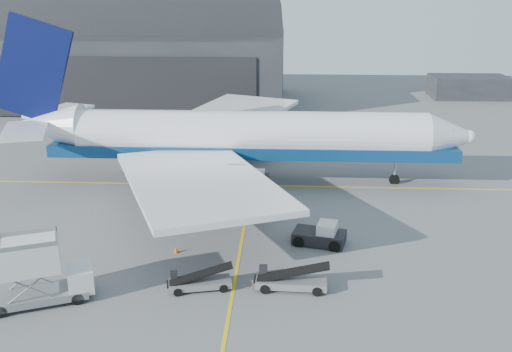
# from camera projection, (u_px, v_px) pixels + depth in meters

# --- Properties ---
(ground) EXTENTS (200.00, 200.00, 0.00)m
(ground) POSITION_uv_depth(u_px,v_px,m) (235.00, 277.00, 41.53)
(ground) COLOR #565659
(ground) RESTS_ON ground
(taxi_lines) EXTENTS (80.00, 42.12, 0.02)m
(taxi_lines) POSITION_uv_depth(u_px,v_px,m) (247.00, 211.00, 53.52)
(taxi_lines) COLOR gold
(taxi_lines) RESTS_ON ground
(hangar) EXTENTS (50.00, 28.30, 28.00)m
(hangar) POSITION_uv_depth(u_px,v_px,m) (142.00, 48.00, 101.04)
(hangar) COLOR black
(hangar) RESTS_ON ground
(distant_bldg_a) EXTENTS (14.00, 8.00, 4.00)m
(distant_bldg_a) POSITION_uv_depth(u_px,v_px,m) (467.00, 97.00, 107.88)
(distant_bldg_a) COLOR black
(distant_bldg_a) RESTS_ON ground
(airliner) EXTENTS (50.79, 49.25, 17.82)m
(airliner) POSITION_uv_depth(u_px,v_px,m) (233.00, 136.00, 60.29)
(airliner) COLOR white
(airliner) RESTS_ON ground
(catering_truck) EXTENTS (7.01, 4.74, 4.53)m
(catering_truck) POSITION_uv_depth(u_px,v_px,m) (36.00, 272.00, 37.46)
(catering_truck) COLOR slate
(catering_truck) RESTS_ON ground
(pushback_tug) EXTENTS (4.63, 3.34, 1.94)m
(pushback_tug) POSITION_uv_depth(u_px,v_px,m) (321.00, 235.00, 46.66)
(pushback_tug) COLOR black
(pushback_tug) RESTS_ON ground
(belt_loader_a) EXTENTS (4.71, 2.38, 1.76)m
(belt_loader_a) POSITION_uv_depth(u_px,v_px,m) (199.00, 282.00, 39.72)
(belt_loader_a) COLOR slate
(belt_loader_a) RESTS_ON ground
(belt_loader_b) EXTENTS (5.28, 2.01, 2.00)m
(belt_loader_b) POSITION_uv_depth(u_px,v_px,m) (290.00, 281.00, 39.74)
(belt_loader_b) COLOR slate
(belt_loader_b) RESTS_ON ground
(traffic_cone) EXTENTS (0.36, 0.36, 0.52)m
(traffic_cone) POSITION_uv_depth(u_px,v_px,m) (176.00, 250.00, 45.23)
(traffic_cone) COLOR #E24E07
(traffic_cone) RESTS_ON ground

